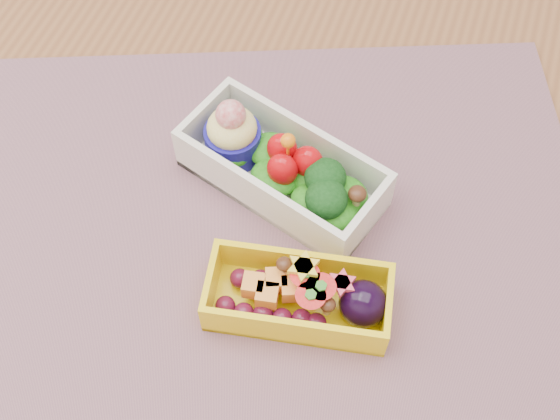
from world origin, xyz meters
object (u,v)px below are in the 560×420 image
(placemat, at_px, (270,235))
(bento_white, at_px, (281,168))
(bento_yellow, at_px, (302,297))
(table, at_px, (310,289))

(placemat, relative_size, bento_white, 2.85)
(placemat, bearing_deg, bento_yellow, -50.51)
(placemat, xyz_separation_m, bento_yellow, (0.05, -0.06, 0.02))
(table, xyz_separation_m, bento_yellow, (0.01, -0.07, 0.12))
(table, bearing_deg, placemat, -168.73)
(table, relative_size, placemat, 2.12)
(table, xyz_separation_m, placemat, (-0.04, -0.01, 0.10))
(bento_white, bearing_deg, bento_yellow, -45.80)
(table, height_order, bento_yellow, bento_yellow)
(table, distance_m, bento_white, 0.14)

